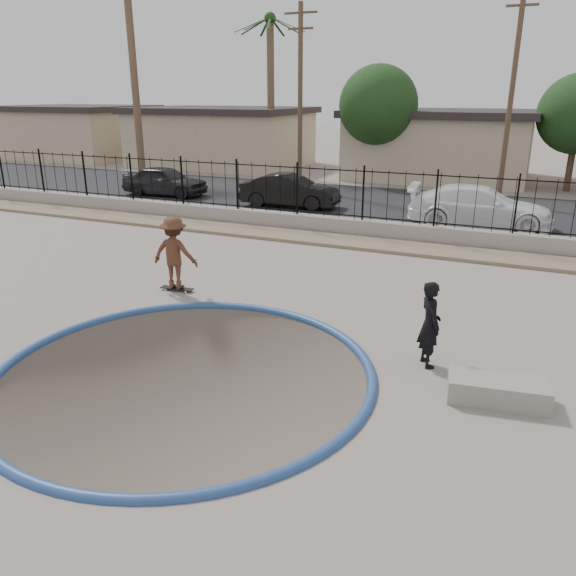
# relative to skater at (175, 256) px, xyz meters

# --- Properties ---
(ground) EXTENTS (120.00, 120.00, 2.20)m
(ground) POSITION_rel_skater_xyz_m (2.72, 9.24, -2.03)
(ground) COLOR gray
(ground) RESTS_ON ground
(bowl_pit) EXTENTS (6.84, 6.84, 1.80)m
(bowl_pit) POSITION_rel_skater_xyz_m (2.72, -3.76, -0.93)
(bowl_pit) COLOR #483E37
(bowl_pit) RESTS_ON ground
(coping_ring) EXTENTS (7.04, 7.04, 0.20)m
(coping_ring) POSITION_rel_skater_xyz_m (2.72, -3.76, -0.93)
(coping_ring) COLOR navy
(coping_ring) RESTS_ON ground
(rock_strip) EXTENTS (42.00, 1.60, 0.11)m
(rock_strip) POSITION_rel_skater_xyz_m (2.72, 6.44, -0.87)
(rock_strip) COLOR #877358
(rock_strip) RESTS_ON ground
(retaining_wall) EXTENTS (42.00, 0.45, 0.60)m
(retaining_wall) POSITION_rel_skater_xyz_m (2.72, 7.54, -0.63)
(retaining_wall) COLOR gray
(retaining_wall) RESTS_ON ground
(fence) EXTENTS (40.00, 0.04, 1.80)m
(fence) POSITION_rel_skater_xyz_m (2.72, 7.54, 0.57)
(fence) COLOR black
(fence) RESTS_ON retaining_wall
(street) EXTENTS (90.00, 8.00, 0.04)m
(street) POSITION_rel_skater_xyz_m (2.72, 14.24, -0.91)
(street) COLOR black
(street) RESTS_ON ground
(house_west_far) EXTENTS (10.60, 8.60, 3.90)m
(house_west_far) POSITION_rel_skater_xyz_m (-25.28, 23.74, 1.05)
(house_west_far) COLOR tan
(house_west_far) RESTS_ON ground
(house_west) EXTENTS (11.60, 8.60, 3.90)m
(house_west) POSITION_rel_skater_xyz_m (-12.28, 23.74, 1.05)
(house_west) COLOR tan
(house_west) RESTS_ON ground
(house_center) EXTENTS (10.60, 8.60, 3.90)m
(house_center) POSITION_rel_skater_xyz_m (2.72, 23.74, 1.05)
(house_center) COLOR tan
(house_center) RESTS_ON ground
(palm_left) EXTENTS (2.30, 2.30, 11.30)m
(palm_left) POSITION_rel_skater_xyz_m (-14.28, 17.24, 7.03)
(palm_left) COLOR brown
(palm_left) RESTS_ON ground
(palm_mid) EXTENTS (2.30, 2.30, 9.30)m
(palm_mid) POSITION_rel_skater_xyz_m (-7.28, 21.24, 5.76)
(palm_mid) COLOR brown
(palm_mid) RESTS_ON ground
(utility_pole_left) EXTENTS (1.70, 0.24, 9.00)m
(utility_pole_left) POSITION_rel_skater_xyz_m (-3.28, 16.24, 3.78)
(utility_pole_left) COLOR #473323
(utility_pole_left) RESTS_ON ground
(utility_pole_mid) EXTENTS (1.70, 0.24, 9.50)m
(utility_pole_mid) POSITION_rel_skater_xyz_m (6.72, 16.24, 4.03)
(utility_pole_mid) COLOR #473323
(utility_pole_mid) RESTS_ON ground
(street_tree_left) EXTENTS (4.32, 4.32, 6.36)m
(street_tree_left) POSITION_rel_skater_xyz_m (-0.28, 20.24, 3.26)
(street_tree_left) COLOR #473323
(street_tree_left) RESTS_ON ground
(skater) EXTENTS (1.27, 0.83, 1.85)m
(skater) POSITION_rel_skater_xyz_m (0.00, 0.00, 0.00)
(skater) COLOR brown
(skater) RESTS_ON ground
(skateboard) EXTENTS (0.90, 0.29, 0.08)m
(skateboard) POSITION_rel_skater_xyz_m (0.00, 0.00, -0.86)
(skateboard) COLOR black
(skateboard) RESTS_ON ground
(videographer) EXTENTS (0.65, 0.72, 1.65)m
(videographer) POSITION_rel_skater_xyz_m (6.72, -1.63, -0.10)
(videographer) COLOR black
(videographer) RESTS_ON ground
(concrete_ledge) EXTENTS (1.68, 0.92, 0.40)m
(concrete_ledge) POSITION_rel_skater_xyz_m (8.04, -2.50, -0.73)
(concrete_ledge) COLOR gray
(concrete_ledge) RESTS_ON ground
(car_a) EXTENTS (4.31, 1.96, 1.43)m
(car_a) POSITION_rel_skater_xyz_m (-8.55, 11.61, -0.17)
(car_a) COLOR black
(car_a) RESTS_ON street
(car_b) EXTENTS (4.46, 1.85, 1.43)m
(car_b) POSITION_rel_skater_xyz_m (-1.72, 11.35, -0.17)
(car_b) COLOR black
(car_b) RESTS_ON street
(car_c) EXTENTS (5.47, 2.65, 1.53)m
(car_c) POSITION_rel_skater_xyz_m (6.38, 10.64, -0.12)
(car_c) COLOR white
(car_c) RESTS_ON street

